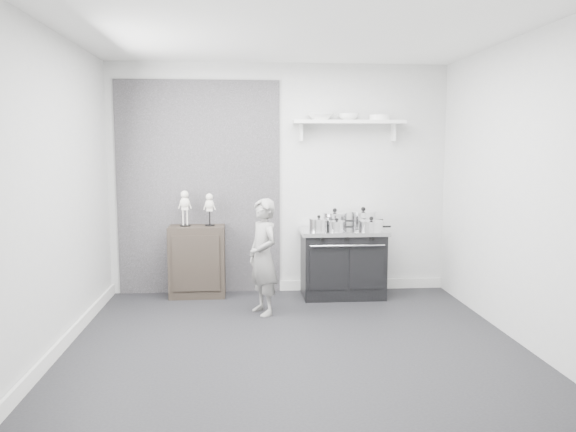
# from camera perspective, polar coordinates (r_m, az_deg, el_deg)

# --- Properties ---
(ground) EXTENTS (4.00, 4.00, 0.00)m
(ground) POSITION_cam_1_polar(r_m,az_deg,el_deg) (5.17, 0.48, -12.54)
(ground) COLOR black
(ground) RESTS_ON ground
(room_shell) EXTENTS (4.02, 3.62, 2.71)m
(room_shell) POSITION_cam_1_polar(r_m,az_deg,el_deg) (5.01, -0.67, 5.98)
(room_shell) COLOR #B2B3B0
(room_shell) RESTS_ON ground
(wall_shelf) EXTENTS (1.30, 0.26, 0.24)m
(wall_shelf) POSITION_cam_1_polar(r_m,az_deg,el_deg) (6.65, 6.19, 9.38)
(wall_shelf) COLOR silver
(wall_shelf) RESTS_ON room_shell
(stove) EXTENTS (0.98, 0.61, 0.79)m
(stove) POSITION_cam_1_polar(r_m,az_deg,el_deg) (6.56, 5.56, -4.73)
(stove) COLOR black
(stove) RESTS_ON ground
(side_cabinet) EXTENTS (0.64, 0.37, 0.83)m
(side_cabinet) POSITION_cam_1_polar(r_m,az_deg,el_deg) (6.62, -9.19, -4.55)
(side_cabinet) COLOR black
(side_cabinet) RESTS_ON ground
(child) EXTENTS (0.45, 0.52, 1.21)m
(child) POSITION_cam_1_polar(r_m,az_deg,el_deg) (5.81, -2.54, -4.17)
(child) COLOR gray
(child) RESTS_ON ground
(pot_front_left) EXTENTS (0.31, 0.22, 0.18)m
(pot_front_left) POSITION_cam_1_polar(r_m,az_deg,el_deg) (6.34, 3.15, -0.88)
(pot_front_left) COLOR silver
(pot_front_left) RESTS_ON stove
(pot_back_left) EXTENTS (0.38, 0.29, 0.24)m
(pot_back_left) POSITION_cam_1_polar(r_m,az_deg,el_deg) (6.57, 4.77, -0.43)
(pot_back_left) COLOR silver
(pot_back_left) RESTS_ON stove
(pot_back_right) EXTENTS (0.39, 0.31, 0.25)m
(pot_back_right) POSITION_cam_1_polar(r_m,az_deg,el_deg) (6.65, 7.64, -0.34)
(pot_back_right) COLOR silver
(pot_back_right) RESTS_ON stove
(pot_front_right) EXTENTS (0.36, 0.27, 0.17)m
(pot_front_right) POSITION_cam_1_polar(r_m,az_deg,el_deg) (6.35, 8.45, -1.01)
(pot_front_right) COLOR silver
(pot_front_right) RESTS_ON stove
(pot_front_center) EXTENTS (0.27, 0.18, 0.15)m
(pot_front_center) POSITION_cam_1_polar(r_m,az_deg,el_deg) (6.31, 4.98, -1.05)
(pot_front_center) COLOR silver
(pot_front_center) RESTS_ON stove
(skeleton_full) EXTENTS (0.13, 0.09, 0.47)m
(skeleton_full) POSITION_cam_1_polar(r_m,az_deg,el_deg) (6.53, -10.44, 1.05)
(skeleton_full) COLOR beige
(skeleton_full) RESTS_ON side_cabinet
(skeleton_torso) EXTENTS (0.12, 0.08, 0.43)m
(skeleton_torso) POSITION_cam_1_polar(r_m,az_deg,el_deg) (6.51, -7.98, 0.90)
(skeleton_torso) COLOR beige
(skeleton_torso) RESTS_ON side_cabinet
(bowl_large) EXTENTS (0.30, 0.30, 0.07)m
(bowl_large) POSITION_cam_1_polar(r_m,az_deg,el_deg) (6.59, 3.32, 10.03)
(bowl_large) COLOR white
(bowl_large) RESTS_ON wall_shelf
(bowl_small) EXTENTS (0.24, 0.24, 0.07)m
(bowl_small) POSITION_cam_1_polar(r_m,az_deg,el_deg) (6.64, 6.16, 9.98)
(bowl_small) COLOR white
(bowl_small) RESTS_ON wall_shelf
(plate_stack) EXTENTS (0.24, 0.24, 0.06)m
(plate_stack) POSITION_cam_1_polar(r_m,az_deg,el_deg) (6.72, 9.29, 9.83)
(plate_stack) COLOR white
(plate_stack) RESTS_ON wall_shelf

